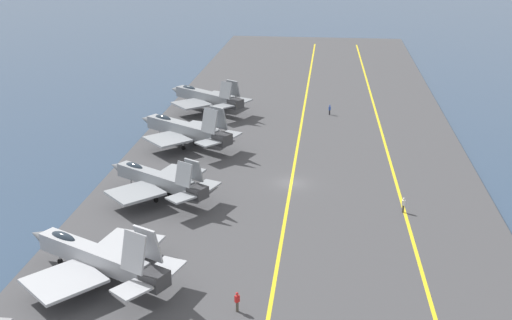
{
  "coord_description": "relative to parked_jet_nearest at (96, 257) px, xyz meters",
  "views": [
    {
      "loc": [
        -73.74,
        -4.17,
        30.72
      ],
      "look_at": [
        1.02,
        4.53,
        2.9
      ],
      "focal_mm": 45.0,
      "sensor_mm": 36.0,
      "label": 1
    }
  ],
  "objects": [
    {
      "name": "carrier_deck",
      "position": [
        25.04,
        -15.89,
        -2.52
      ],
      "size": [
        219.14,
        47.33,
        0.4
      ],
      "primitive_type": "cube",
      "color": "#424244",
      "rests_on": "ground"
    },
    {
      "name": "parked_jet_second",
      "position": [
        18.71,
        -0.64,
        -0.02
      ],
      "size": [
        12.93,
        14.94,
        5.75
      ],
      "color": "gray",
      "rests_on": "carrier_deck"
    },
    {
      "name": "parked_jet_third",
      "position": [
        37.34,
        0.34,
        0.26
      ],
      "size": [
        13.48,
        16.74,
        6.8
      ],
      "color": "gray",
      "rests_on": "carrier_deck"
    },
    {
      "name": "deck_stripe_foul_line",
      "position": [
        25.04,
        -28.9,
        -2.31
      ],
      "size": [
        197.2,
        4.34,
        0.01
      ],
      "primitive_type": "cube",
      "rotation": [
        0.0,
        0.0,
        0.02
      ],
      "color": "yellow",
      "rests_on": "carrier_deck"
    },
    {
      "name": "crew_red_vest",
      "position": [
        -3.53,
        -13.23,
        -1.31
      ],
      "size": [
        0.45,
        0.45,
        1.83
      ],
      "color": "#4C473D",
      "rests_on": "carrier_deck"
    },
    {
      "name": "deck_stripe_centerline",
      "position": [
        25.04,
        -15.89,
        -2.31
      ],
      "size": [
        197.23,
        0.36,
        0.01
      ],
      "primitive_type": "cube",
      "color": "yellow",
      "rests_on": "carrier_deck"
    },
    {
      "name": "parked_jet_nearest",
      "position": [
        0.0,
        0.0,
        0.0
      ],
      "size": [
        14.06,
        16.52,
        6.53
      ],
      "color": "#A8AAAF",
      "rests_on": "carrier_deck"
    },
    {
      "name": "crew_blue_vest",
      "position": [
        56.16,
        -20.34,
        -1.37
      ],
      "size": [
        0.44,
        0.37,
        1.73
      ],
      "color": "#232328",
      "rests_on": "carrier_deck"
    },
    {
      "name": "parked_jet_fourth",
      "position": [
        55.58,
        0.71,
        0.31
      ],
      "size": [
        13.42,
        15.84,
        6.23
      ],
      "color": "gray",
      "rests_on": "carrier_deck"
    },
    {
      "name": "crew_white_vest",
      "position": [
        17.91,
        -28.84,
        -1.34
      ],
      "size": [
        0.32,
        0.42,
        1.77
      ],
      "color": "#4C473D",
      "rests_on": "carrier_deck"
    },
    {
      "name": "ground_plane",
      "position": [
        25.04,
        -15.89,
        -2.72
      ],
      "size": [
        2000.0,
        2000.0,
        0.0
      ],
      "primitive_type": "plane",
      "color": "#2D425B"
    }
  ]
}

